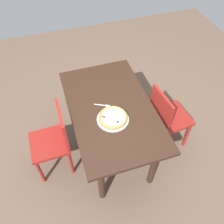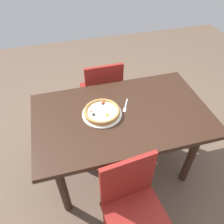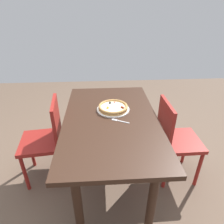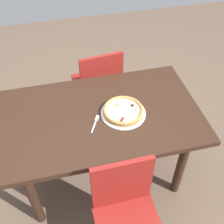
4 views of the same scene
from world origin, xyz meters
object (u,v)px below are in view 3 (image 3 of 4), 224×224
(chair_far, at_px, (47,138))
(pizza, at_px, (113,107))
(dining_table, at_px, (111,128))
(fork, at_px, (119,121))
(chair_near, at_px, (174,138))
(plate, at_px, (113,109))

(chair_far, height_order, pizza, chair_far)
(dining_table, relative_size, fork, 9.17)
(chair_near, bearing_deg, fork, -83.52)
(dining_table, relative_size, chair_far, 1.58)
(dining_table, height_order, pizza, pizza)
(dining_table, bearing_deg, pizza, -11.60)
(dining_table, distance_m, pizza, 0.21)
(chair_far, xyz_separation_m, fork, (-0.16, -0.71, 0.27))
(dining_table, xyz_separation_m, pizza, (0.16, -0.03, 0.14))
(chair_near, xyz_separation_m, plate, (0.14, 0.61, 0.28))
(plate, distance_m, fork, 0.21)
(plate, height_order, fork, plate)
(plate, xyz_separation_m, fork, (-0.21, -0.04, -0.00))
(fork, bearing_deg, dining_table, -9.96)
(dining_table, distance_m, chair_near, 0.66)
(chair_far, height_order, fork, chair_far)
(fork, bearing_deg, plate, -52.98)
(chair_far, xyz_separation_m, pizza, (0.05, -0.67, 0.30))
(fork, bearing_deg, chair_far, 14.29)
(pizza, bearing_deg, fork, -169.81)
(dining_table, height_order, chair_near, chair_near)
(dining_table, xyz_separation_m, chair_near, (0.02, -0.64, -0.16))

